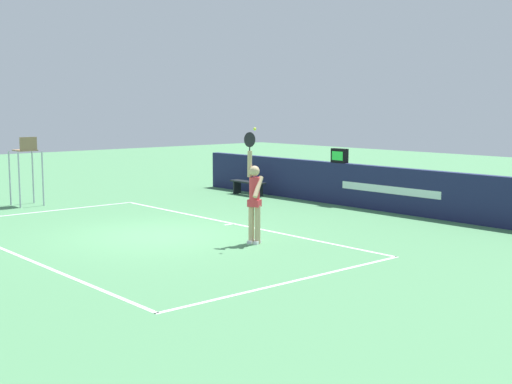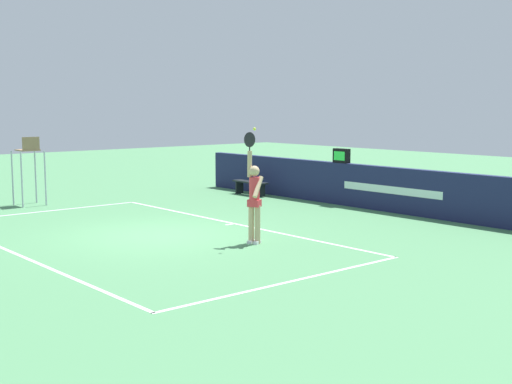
{
  "view_description": "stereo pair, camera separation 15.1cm",
  "coord_description": "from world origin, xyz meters",
  "views": [
    {
      "loc": [
        13.75,
        -8.82,
        3.1
      ],
      "look_at": [
        2.23,
        1.24,
        1.16
      ],
      "focal_mm": 47.66,
      "sensor_mm": 36.0,
      "label": 1
    },
    {
      "loc": [
        13.84,
        -8.71,
        3.1
      ],
      "look_at": [
        2.23,
        1.24,
        1.16
      ],
      "focal_mm": 47.66,
      "sensor_mm": 36.0,
      "label": 2
    }
  ],
  "objects": [
    {
      "name": "tennis_ball",
      "position": [
        2.58,
        0.9,
        2.6
      ],
      "size": [
        0.07,
        0.07,
        0.07
      ],
      "color": "#CDE23A"
    },
    {
      "name": "umpire_chair",
      "position": [
        -6.8,
        -0.36,
        1.41
      ],
      "size": [
        0.8,
        0.8,
        2.15
      ],
      "color": "#A9AFBD",
      "rests_on": "ground"
    },
    {
      "name": "speed_display",
      "position": [
        -0.57,
        7.17,
        1.55
      ],
      "size": [
        0.57,
        0.21,
        0.45
      ],
      "color": "black",
      "rests_on": "back_wall"
    },
    {
      "name": "ground_plane",
      "position": [
        0.0,
        0.0,
        0.0
      ],
      "size": [
        60.0,
        60.0,
        0.0
      ],
      "primitive_type": "plane",
      "color": "#477F51"
    },
    {
      "name": "courtside_bench_near",
      "position": [
        -4.18,
        6.45,
        0.37
      ],
      "size": [
        1.57,
        0.37,
        0.49
      ],
      "color": "black",
      "rests_on": "ground"
    },
    {
      "name": "court_lines",
      "position": [
        0.0,
        -0.49,
        0.0
      ],
      "size": [
        10.7,
        5.91,
        0.0
      ],
      "color": "white",
      "rests_on": "ground"
    },
    {
      "name": "tennis_player",
      "position": [
        2.32,
        1.11,
        1.06
      ],
      "size": [
        0.51,
        0.42,
        2.53
      ],
      "color": "tan",
      "rests_on": "ground"
    },
    {
      "name": "back_wall",
      "position": [
        0.0,
        7.18,
        0.66
      ],
      "size": [
        13.92,
        0.25,
        1.32
      ],
      "color": "#1A1F46",
      "rests_on": "ground"
    }
  ]
}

